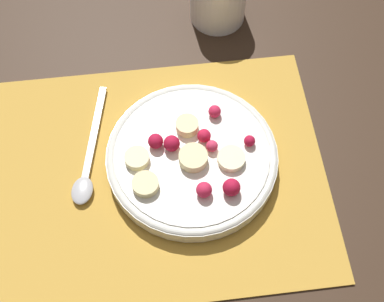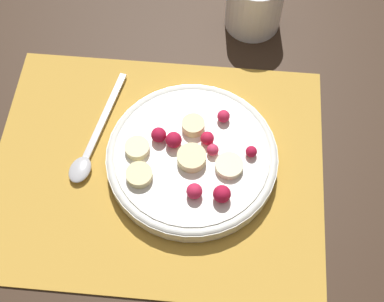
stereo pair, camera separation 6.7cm
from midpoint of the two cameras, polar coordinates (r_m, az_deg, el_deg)
The scene contains 5 objects.
ground_plane at distance 0.70m, azimuth -0.95°, elevation -2.11°, with size 3.00×3.00×0.00m, color #382619.
placemat at distance 0.69m, azimuth -0.96°, elevation -2.00°, with size 0.43×0.34×0.01m.
fruit_bowl at distance 0.68m, azimuth 2.77°, elevation -0.93°, with size 0.22×0.22×0.05m.
spoon at distance 0.71m, azimuth -8.21°, elevation 0.08°, with size 0.05×0.18×0.01m.
drinking_glass at distance 0.82m, azimuth 9.10°, elevation 15.27°, with size 0.08×0.08×0.09m.
Camera 2 is at (-0.07, 0.31, 0.62)m, focal length 50.00 mm.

